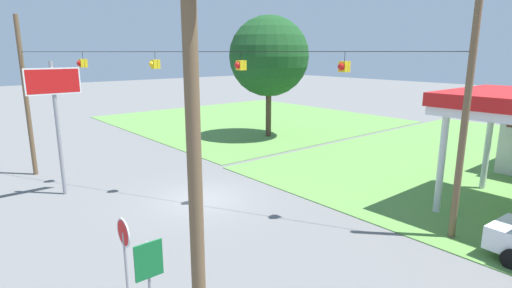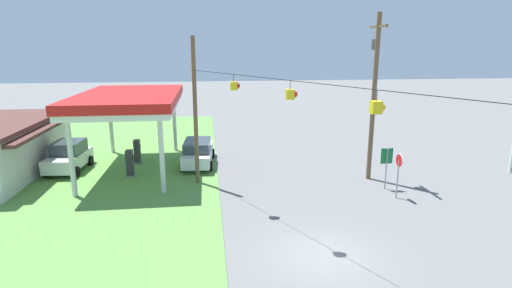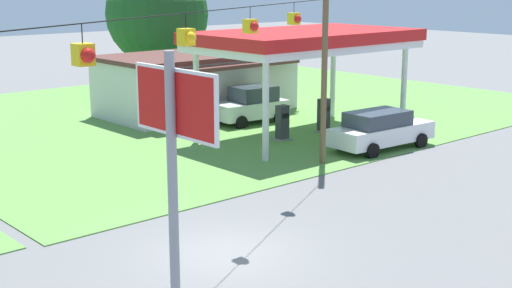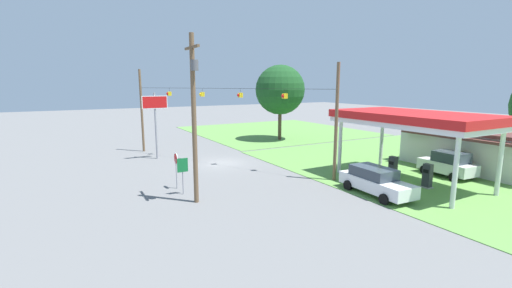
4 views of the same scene
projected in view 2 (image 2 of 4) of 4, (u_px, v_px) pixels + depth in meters
ground_plane at (321, 256)px, 15.73m from camera, size 160.00×160.00×0.00m
grass_verge_station_corner at (13, 165)px, 27.56m from camera, size 36.00×28.00×0.04m
gas_station_canopy at (129, 101)px, 25.53m from camera, size 10.69×6.16×5.12m
fuel_pump_near at (130, 164)px, 25.08m from camera, size 0.71×0.56×1.71m
fuel_pump_far at (137, 152)px, 27.81m from camera, size 0.71×0.56×1.71m
car_at_pumps_front at (198, 152)px, 27.54m from camera, size 5.24×2.34×1.78m
car_at_pumps_rear at (69, 156)px, 26.17m from camera, size 4.14×2.33×1.97m
stop_sign_roadside at (399, 166)px, 21.29m from camera, size 0.80×0.08×2.50m
route_sign at (387, 160)px, 22.73m from camera, size 0.10×0.70×2.40m
utility_pole_main at (374, 89)px, 23.58m from camera, size 2.20×0.44×9.91m
signal_span_gantry at (327, 140)px, 14.61m from camera, size 18.83×10.24×8.60m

